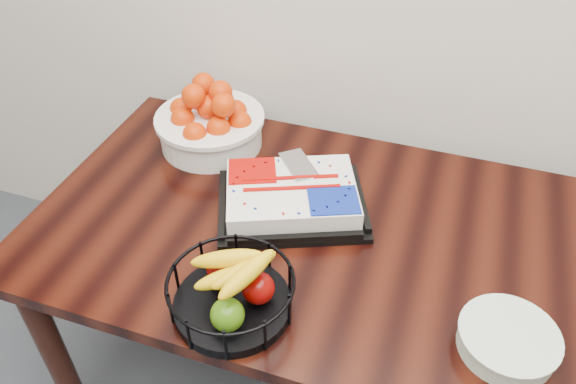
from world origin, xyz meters
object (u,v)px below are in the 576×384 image
(fruit_basket, at_px, (231,291))
(plate_stack, at_px, (507,341))
(cake_tray, at_px, (292,197))
(table, at_px, (366,262))
(tangerine_bowl, at_px, (210,119))

(fruit_basket, distance_m, plate_stack, 0.60)
(cake_tray, relative_size, fruit_basket, 1.70)
(plate_stack, bearing_deg, cake_tray, 153.99)
(table, bearing_deg, plate_stack, -33.35)
(table, height_order, tangerine_bowl, tangerine_bowl)
(cake_tray, height_order, plate_stack, cake_tray)
(tangerine_bowl, bearing_deg, fruit_basket, -61.19)
(plate_stack, bearing_deg, table, 146.65)
(tangerine_bowl, height_order, plate_stack, tangerine_bowl)
(table, xyz_separation_m, plate_stack, (0.35, -0.23, 0.11))
(cake_tray, xyz_separation_m, fruit_basket, (-0.02, -0.37, 0.03))
(cake_tray, height_order, tangerine_bowl, tangerine_bowl)
(plate_stack, bearing_deg, tangerine_bowl, 151.88)
(table, distance_m, tangerine_bowl, 0.65)
(table, bearing_deg, cake_tray, 167.03)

